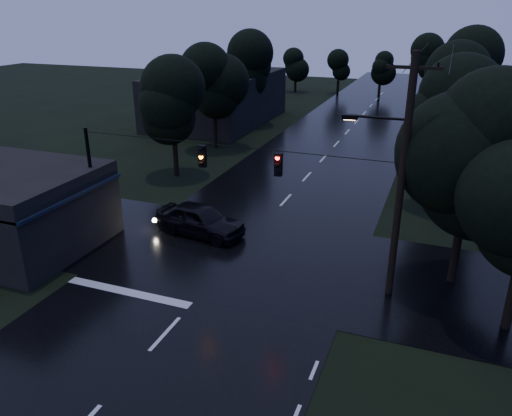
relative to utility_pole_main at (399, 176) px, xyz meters
The scene contains 15 objects.
main_road 21.06m from the utility_pole_main, 111.30° to the left, with size 12.00×120.00×0.02m, color black.
cross_street 9.14m from the utility_pole_main, behind, with size 60.00×9.00×0.02m, color black.
building_far_left 36.15m from the utility_pole_main, 126.44° to the left, with size 10.00×16.00×5.00m, color black.
utility_pole_main is the anchor object (origin of this frame).
utility_pole_far 17.08m from the utility_pole_main, 87.00° to the left, with size 2.00×0.30×7.50m.
anchor_pole_left 15.08m from the utility_pole_main, behind, with size 0.18×0.18×6.00m, color black.
span_signals 6.85m from the utility_pole_main, behind, with size 15.00×0.37×1.12m.
tree_corner_near 3.35m from the utility_pole_main, 37.67° to the left, with size 4.48×4.48×9.44m.
tree_left_a 19.76m from the utility_pole_main, 146.16° to the left, with size 3.92×3.92×8.26m.
tree_left_b 25.50m from the utility_pole_main, 131.84° to the left, with size 4.20×4.20×8.85m.
tree_left_c 33.94m from the utility_pole_main, 121.27° to the left, with size 4.48×4.48×9.44m.
tree_right_a 11.12m from the utility_pole_main, 81.77° to the left, with size 4.20×4.20×8.85m.
tree_right_b 19.14m from the utility_pole_main, 83.42° to the left, with size 4.48×4.48×9.44m.
tree_right_c 29.16m from the utility_pole_main, 84.50° to the left, with size 4.76×4.76×10.03m.
car 11.37m from the utility_pole_main, 166.23° to the left, with size 2.01×4.99×1.70m, color black.
Camera 1 is at (8.74, -8.38, 11.42)m, focal length 35.00 mm.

